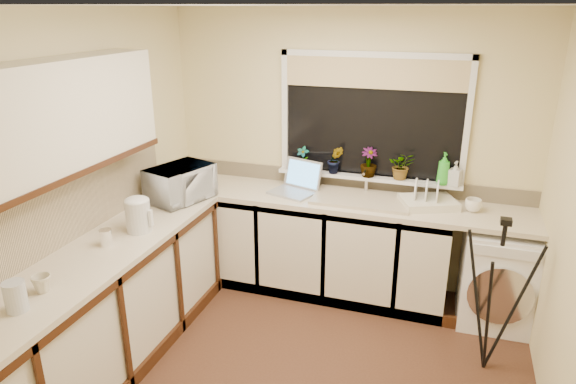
{
  "coord_description": "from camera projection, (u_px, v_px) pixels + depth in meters",
  "views": [
    {
      "loc": [
        0.87,
        -2.84,
        2.45
      ],
      "look_at": [
        -0.24,
        0.55,
        1.15
      ],
      "focal_mm": 31.99,
      "sensor_mm": 36.0,
      "label": 1
    }
  ],
  "objects": [
    {
      "name": "floor",
      "position": [
        297.0,
        374.0,
        3.62
      ],
      "size": [
        3.2,
        3.2,
        0.0
      ],
      "primitive_type": "plane",
      "color": "#512F20",
      "rests_on": "ground"
    },
    {
      "name": "splashback_left",
      "position": [
        58.0,
        215.0,
        3.44
      ],
      "size": [
        0.02,
        2.4,
        0.45
      ],
      "primitive_type": "cube",
      "color": "beige",
      "rests_on": "wall_left"
    },
    {
      "name": "tripod",
      "position": [
        494.0,
        297.0,
        3.49
      ],
      "size": [
        0.7,
        0.7,
        1.16
      ],
      "primitive_type": null,
      "rotation": [
        0.0,
        0.0,
        0.27
      ],
      "color": "black",
      "rests_on": "floor"
    },
    {
      "name": "laptop",
      "position": [
        297.0,
        184.0,
        4.51
      ],
      "size": [
        0.46,
        0.44,
        0.27
      ],
      "rotation": [
        0.0,
        0.0,
        -0.32
      ],
      "color": "#ABACB4",
      "rests_on": "worktop_back"
    },
    {
      "name": "wall_back",
      "position": [
        348.0,
        152.0,
        4.54
      ],
      "size": [
        3.2,
        0.0,
        3.2
      ],
      "primitive_type": "plane",
      "rotation": [
        1.57,
        0.0,
        0.0
      ],
      "color": "beige",
      "rests_on": "ground"
    },
    {
      "name": "cup_left",
      "position": [
        42.0,
        284.0,
        2.93
      ],
      "size": [
        0.14,
        0.14,
        0.1
      ],
      "primitive_type": "imported",
      "rotation": [
        0.0,
        0.0,
        0.32
      ],
      "color": "beige",
      "rests_on": "worktop_left"
    },
    {
      "name": "base_cabinet_left",
      "position": [
        107.0,
        312.0,
        3.59
      ],
      "size": [
        0.54,
        2.4,
        0.86
      ],
      "primitive_type": "cube",
      "color": "silver",
      "rests_on": "floor"
    },
    {
      "name": "soap_bottle_clear",
      "position": [
        455.0,
        174.0,
        4.21
      ],
      "size": [
        0.11,
        0.12,
        0.2
      ],
      "primitive_type": "imported",
      "rotation": [
        0.0,
        0.0,
        -0.29
      ],
      "color": "#999999",
      "rests_on": "windowsill"
    },
    {
      "name": "window_blind",
      "position": [
        374.0,
        73.0,
        4.21
      ],
      "size": [
        1.5,
        0.02,
        0.25
      ],
      "primitive_type": "cube",
      "color": "tan",
      "rests_on": "wall_back"
    },
    {
      "name": "ceiling",
      "position": [
        299.0,
        5.0,
        2.79
      ],
      "size": [
        3.2,
        3.2,
        0.0
      ],
      "primitive_type": "plane",
      "rotation": [
        3.14,
        0.0,
        0.0
      ],
      "color": "white",
      "rests_on": "ground"
    },
    {
      "name": "plant_b",
      "position": [
        335.0,
        160.0,
        4.5
      ],
      "size": [
        0.16,
        0.14,
        0.25
      ],
      "primitive_type": "imported",
      "rotation": [
        0.0,
        0.0,
        0.26
      ],
      "color": "#999999",
      "rests_on": "windowsill"
    },
    {
      "name": "plant_c",
      "position": [
        369.0,
        162.0,
        4.42
      ],
      "size": [
        0.18,
        0.18,
        0.25
      ],
      "primitive_type": "imported",
      "rotation": [
        0.0,
        0.0,
        0.38
      ],
      "color": "#999999",
      "rests_on": "windowsill"
    },
    {
      "name": "sink",
      "position": [
        362.0,
        199.0,
        4.32
      ],
      "size": [
        0.82,
        0.46,
        0.03
      ],
      "primitive_type": "cube",
      "color": "tan",
      "rests_on": "worktop_back"
    },
    {
      "name": "microwave",
      "position": [
        180.0,
        183.0,
        4.3
      ],
      "size": [
        0.5,
        0.61,
        0.29
      ],
      "primitive_type": "imported",
      "rotation": [
        0.0,
        0.0,
        1.26
      ],
      "color": "white",
      "rests_on": "worktop_left"
    },
    {
      "name": "base_cabinet_back",
      "position": [
        302.0,
        242.0,
        4.64
      ],
      "size": [
        2.55,
        0.6,
        0.86
      ],
      "primitive_type": "cube",
      "color": "silver",
      "rests_on": "floor"
    },
    {
      "name": "wall_left",
      "position": [
        85.0,
        187.0,
        3.68
      ],
      "size": [
        0.0,
        3.0,
        3.0
      ],
      "primitive_type": "plane",
      "rotation": [
        1.57,
        0.0,
        1.57
      ],
      "color": "beige",
      "rests_on": "ground"
    },
    {
      "name": "steel_jar",
      "position": [
        106.0,
        238.0,
        3.5
      ],
      "size": [
        0.08,
        0.08,
        0.12
      ],
      "primitive_type": "cylinder",
      "color": "white",
      "rests_on": "worktop_left"
    },
    {
      "name": "upper_cabinet",
      "position": [
        43.0,
        122.0,
        3.03
      ],
      "size": [
        0.28,
        1.9,
        0.7
      ],
      "primitive_type": "cube",
      "color": "silver",
      "rests_on": "wall_left"
    },
    {
      "name": "plant_a",
      "position": [
        303.0,
        158.0,
        4.6
      ],
      "size": [
        0.12,
        0.09,
        0.22
      ],
      "primitive_type": "imported",
      "rotation": [
        0.0,
        0.0,
        -0.12
      ],
      "color": "#999999",
      "rests_on": "windowsill"
    },
    {
      "name": "splashback_back",
      "position": [
        346.0,
        180.0,
        4.62
      ],
      "size": [
        3.2,
        0.02,
        0.14
      ],
      "primitive_type": "cube",
      "color": "beige",
      "rests_on": "wall_back"
    },
    {
      "name": "wall_front",
      "position": [
        176.0,
        362.0,
        1.87
      ],
      "size": [
        3.2,
        0.0,
        3.2
      ],
      "primitive_type": "plane",
      "rotation": [
        -1.57,
        0.0,
        0.0
      ],
      "color": "beige",
      "rests_on": "ground"
    },
    {
      "name": "soap_bottle_green",
      "position": [
        444.0,
        169.0,
        4.22
      ],
      "size": [
        0.13,
        0.13,
        0.27
      ],
      "primitive_type": "imported",
      "rotation": [
        0.0,
        0.0,
        0.28
      ],
      "color": "green",
      "rests_on": "windowsill"
    },
    {
      "name": "faucet",
      "position": [
        366.0,
        181.0,
        4.45
      ],
      "size": [
        0.03,
        0.03,
        0.24
      ],
      "primitive_type": "cylinder",
      "color": "silver",
      "rests_on": "worktop_back"
    },
    {
      "name": "cup_back",
      "position": [
        473.0,
        205.0,
        4.08
      ],
      "size": [
        0.16,
        0.16,
        0.1
      ],
      "primitive_type": "imported",
      "rotation": [
        0.0,
        0.0,
        -0.21
      ],
      "color": "white",
      "rests_on": "worktop_back"
    },
    {
      "name": "window_glass",
      "position": [
        372.0,
        118.0,
        4.36
      ],
      "size": [
        1.5,
        0.02,
        1.0
      ],
      "primitive_type": "cube",
      "color": "black",
      "rests_on": "wall_back"
    },
    {
      "name": "glass_jug",
      "position": [
        15.0,
        296.0,
        2.74
      ],
      "size": [
        0.12,
        0.12,
        0.17
      ],
      "primitive_type": "cylinder",
      "color": "silver",
      "rests_on": "worktop_left"
    },
    {
      "name": "worktop_back",
      "position": [
        339.0,
        200.0,
        4.39
      ],
      "size": [
        3.2,
        0.6,
        0.04
      ],
      "primitive_type": "cube",
      "color": "beige",
      "rests_on": "base_cabinet_back"
    },
    {
      "name": "kettle",
      "position": [
        138.0,
        216.0,
        3.7
      ],
      "size": [
        0.18,
        0.18,
        0.24
      ],
      "primitive_type": "cylinder",
      "color": "silver",
      "rests_on": "worktop_left"
    },
    {
      "name": "worktop_left",
      "position": [
        99.0,
        254.0,
        3.44
      ],
      "size": [
        0.6,
        2.4,
        0.04
      ],
      "primitive_type": "cube",
      "color": "beige",
      "rests_on": "base_cabinet_left"
    },
    {
      "name": "plant_d",
      "position": [
        402.0,
        166.0,
        4.35
      ],
      "size": [
        0.24,
        0.21,
        0.24
      ],
      "primitive_type": "imported",
      "rotation": [
        0.0,
        0.0,
        0.11
      ],
      "color": "#999999",
      "rests_on": "windowsill"
    },
    {
      "name": "windowsill",
      "position": [
        368.0,
        177.0,
        4.49
      ],
      "size": [
        1.6,
        0.14,
        0.03
      ],
      "primitive_type": "cube",
      "color": "white",
      "rests_on": "wall_back"
    },
    {
      "name": "washing_machine",
      "position": [
        498.0,
        275.0,
        4.12
      ],
      "size": [
        0.59,
        0.57,
        0.81
      ],
      "primitive_type": "cube",
      "rotation": [
        0.0,
        0.0,
        0.03
      ],
      "color": "white",
      "rests_on": "floor"
    },
    {
      "name": "dish_rack",
      "position": [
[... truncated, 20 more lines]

